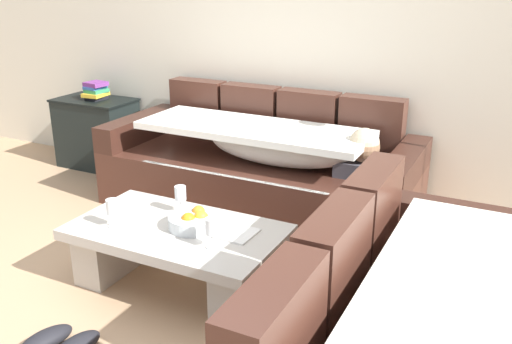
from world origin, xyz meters
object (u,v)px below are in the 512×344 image
(open_magazine, at_px, (230,232))
(coffee_table, at_px, (178,250))
(fruit_bowl, at_px, (194,221))
(wine_glass_far_back, at_px, (180,194))
(wine_glass_near_left, at_px, (112,208))
(wine_glass_near_right, at_px, (212,227))
(pair_of_shoes, at_px, (61,343))
(couch_along_wall, at_px, (263,169))
(book_stack_on_cabinet, at_px, (96,91))
(side_cabinet, at_px, (97,133))

(open_magazine, bearing_deg, coffee_table, -163.80)
(fruit_bowl, distance_m, wine_glass_far_back, 0.24)
(wine_glass_near_left, bearing_deg, wine_glass_near_right, 3.11)
(wine_glass_far_back, relative_size, pair_of_shoes, 0.48)
(couch_along_wall, bearing_deg, book_stack_on_cabinet, 172.86)
(couch_along_wall, bearing_deg, wine_glass_near_left, -101.06)
(coffee_table, height_order, wine_glass_far_back, wine_glass_far_back)
(fruit_bowl, relative_size, side_cabinet, 0.39)
(open_magazine, relative_size, book_stack_on_cabinet, 1.31)
(wine_glass_near_left, bearing_deg, wine_glass_far_back, 56.10)
(book_stack_on_cabinet, bearing_deg, wine_glass_far_back, -35.79)
(wine_glass_near_right, distance_m, pair_of_shoes, 0.92)
(wine_glass_far_back, height_order, open_magazine, wine_glass_far_back)
(wine_glass_near_left, bearing_deg, fruit_bowl, 25.92)
(wine_glass_near_right, relative_size, book_stack_on_cabinet, 0.77)
(couch_along_wall, relative_size, side_cabinet, 3.28)
(wine_glass_near_left, relative_size, pair_of_shoes, 0.48)
(side_cabinet, relative_size, book_stack_on_cabinet, 3.36)
(wine_glass_far_back, distance_m, side_cabinet, 2.20)
(coffee_table, height_order, open_magazine, open_magazine)
(wine_glass_near_right, xyz_separation_m, pair_of_shoes, (-0.48, -0.63, -0.45))
(book_stack_on_cabinet, height_order, pair_of_shoes, book_stack_on_cabinet)
(wine_glass_near_right, xyz_separation_m, open_magazine, (-0.00, 0.19, -0.11))
(coffee_table, bearing_deg, couch_along_wall, 92.46)
(wine_glass_near_left, relative_size, book_stack_on_cabinet, 0.77)
(side_cabinet, bearing_deg, coffee_table, -37.68)
(side_cabinet, bearing_deg, fruit_bowl, -35.53)
(fruit_bowl, bearing_deg, couch_along_wall, 96.73)
(pair_of_shoes, bearing_deg, wine_glass_near_right, 52.67)
(wine_glass_near_left, bearing_deg, side_cabinet, 134.19)
(couch_along_wall, relative_size, fruit_bowl, 8.44)
(wine_glass_near_left, xyz_separation_m, open_magazine, (0.63, 0.23, -0.11))
(side_cabinet, xyz_separation_m, book_stack_on_cabinet, (0.03, -0.00, 0.40))
(couch_along_wall, height_order, wine_glass_near_left, couch_along_wall)
(fruit_bowl, bearing_deg, pair_of_shoes, -108.43)
(side_cabinet, bearing_deg, couch_along_wall, -7.04)
(wine_glass_near_left, bearing_deg, book_stack_on_cabinet, 133.59)
(wine_glass_near_right, relative_size, wine_glass_far_back, 1.00)
(wine_glass_far_back, bearing_deg, couch_along_wall, 87.70)
(fruit_bowl, distance_m, wine_glass_near_right, 0.28)
(couch_along_wall, distance_m, wine_glass_far_back, 1.05)
(open_magazine, bearing_deg, pair_of_shoes, -118.43)
(wine_glass_near_left, distance_m, open_magazine, 0.68)
(coffee_table, relative_size, wine_glass_near_right, 7.23)
(coffee_table, distance_m, wine_glass_near_left, 0.44)
(book_stack_on_cabinet, distance_m, pair_of_shoes, 2.85)
(pair_of_shoes, bearing_deg, wine_glass_far_back, 84.81)
(wine_glass_near_right, height_order, open_magazine, wine_glass_near_right)
(wine_glass_far_back, bearing_deg, wine_glass_near_right, -37.41)
(fruit_bowl, height_order, book_stack_on_cabinet, book_stack_on_cabinet)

